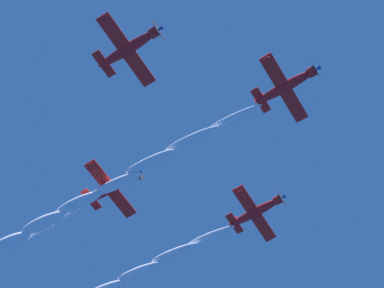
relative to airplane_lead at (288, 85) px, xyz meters
name	(u,v)px	position (x,y,z in m)	size (l,w,h in m)	color
airplane_lead	(288,85)	(0.00, 0.00, 0.00)	(8.26, 8.46, 2.93)	red
airplane_left_wingman	(258,211)	(-1.85, -20.81, 0.82)	(8.21, 8.50, 3.11)	red
airplane_right_wingman	(130,47)	(19.76, 1.59, -1.00)	(8.31, 8.47, 3.01)	red
airplane_slot_tail	(114,186)	(18.68, -19.35, -0.83)	(8.29, 8.46, 2.96)	red
smoke_trail_lead	(32,230)	(28.68, -27.24, -3.20)	(41.72, 39.34, 6.02)	white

